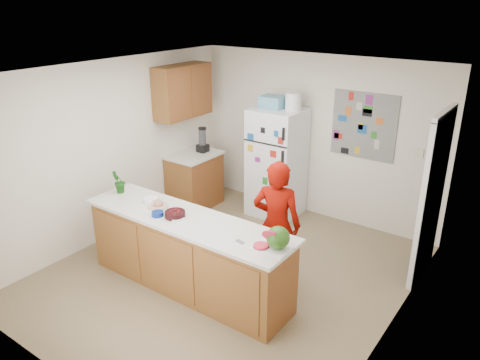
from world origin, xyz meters
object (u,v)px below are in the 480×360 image
Objects in this scene: refrigerator at (277,163)px; person at (277,225)px; watermelon at (278,238)px; cherry_bowl at (175,214)px.

refrigerator is 1.99m from person.
watermelon is (1.46, -2.37, 0.20)m from refrigerator.
cherry_bowl is (-1.33, -0.06, -0.09)m from watermelon.
refrigerator reaches higher than person.
person is 6.71× the size of cherry_bowl.
person is 1.18m from cherry_bowl.
person is at bearing -58.57° from refrigerator.
refrigerator is at bearing 121.58° from watermelon.
person is at bearing 121.95° from watermelon.
watermelon is at bearing -58.42° from refrigerator.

